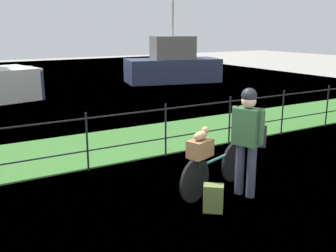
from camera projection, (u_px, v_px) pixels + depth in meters
The scene contains 11 objects.
ground_plane at pixel (201, 210), 5.67m from camera, with size 60.00×60.00×0.00m, color #9E9993.
grass_strip at pixel (105, 146), 8.68m from camera, with size 27.00×2.40×0.03m, color #38702D.
harbor_water at pixel (19, 90), 16.61m from camera, with size 30.00×30.00×0.00m, color #426684.
iron_fence at pixel (128, 132), 7.49m from camera, with size 18.04×0.04×1.08m.
bicycle_main at pixel (215, 170), 6.26m from camera, with size 1.68×0.62×0.67m.
wooden_crate at pixel (200, 148), 5.85m from camera, with size 0.38×0.25×0.26m, color olive.
terrier_dog at pixel (201, 135), 5.81m from camera, with size 0.32×0.22×0.18m.
cyclist_person at pixel (247, 133), 5.94m from camera, with size 0.38×0.52×1.68m.
backpack_on_paving at pixel (213, 198), 5.58m from camera, with size 0.28×0.18×0.40m, color olive.
mooring_bollard at pixel (262, 136), 8.64m from camera, with size 0.20×0.20×0.48m, color #38383D.
moored_boat_mid at pixel (173, 65), 18.86m from camera, with size 4.69×2.80×3.75m.
Camera 1 is at (-3.07, -4.23, 2.54)m, focal length 42.39 mm.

